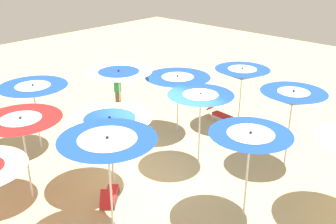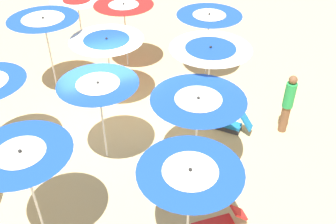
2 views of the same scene
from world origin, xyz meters
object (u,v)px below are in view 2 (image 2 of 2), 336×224
beach_umbrella_2 (190,179)px  beach_umbrella_10 (124,10)px  lounger_1 (216,224)px  lounger_2 (91,88)px  beach_umbrella_8 (210,54)px  beachgoer_0 (288,103)px  beach_umbrella_11 (209,19)px  beach_umbrella_4 (99,89)px  beach_umbrella_7 (107,44)px  beach_umbrella_6 (44,25)px  beach_umbrella_5 (198,105)px  beach_umbrella_9 (78,4)px  beach_umbrella_1 (23,160)px  lounger_0 (230,124)px

beach_umbrella_2 → beach_umbrella_10: beach_umbrella_10 is taller
lounger_1 → lounger_2: size_ratio=1.14×
beach_umbrella_2 → beach_umbrella_8: beach_umbrella_8 is taller
lounger_1 → beachgoer_0: bearing=-141.1°
beach_umbrella_11 → lounger_2: 4.50m
beach_umbrella_4 → beach_umbrella_7: size_ratio=1.07×
beach_umbrella_6 → beach_umbrella_8: beach_umbrella_6 is taller
beach_umbrella_5 → beach_umbrella_9: bearing=98.7°
lounger_2 → beach_umbrella_7: bearing=2.9°
beach_umbrella_5 → beach_umbrella_9: size_ratio=1.02×
lounger_2 → beach_umbrella_4: bearing=-48.2°
beach_umbrella_7 → beach_umbrella_6: bearing=140.1°
beach_umbrella_1 → beach_umbrella_6: (1.36, 5.68, 0.12)m
beach_umbrella_8 → lounger_1: size_ratio=1.97×
beach_umbrella_2 → beach_umbrella_10: bearing=79.9°
beach_umbrella_4 → beach_umbrella_11: (4.52, 2.76, -0.12)m
beach_umbrella_6 → beach_umbrella_7: beach_umbrella_6 is taller
beach_umbrella_1 → beach_umbrella_10: bearing=56.8°
beach_umbrella_4 → lounger_1: (1.51, -3.25, -1.97)m
beach_umbrella_2 → lounger_2: (-0.34, 6.45, -1.77)m
beach_umbrella_2 → lounger_1: bearing=4.4°
beach_umbrella_8 → beach_umbrella_9: bearing=112.1°
beach_umbrella_8 → beach_umbrella_10: beach_umbrella_8 is taller
beach_umbrella_2 → beach_umbrella_10: size_ratio=0.94×
beach_umbrella_8 → lounger_0: beach_umbrella_8 is taller
beach_umbrella_5 → beach_umbrella_1: bearing=-171.9°
beach_umbrella_5 → beach_umbrella_6: (-2.59, 5.12, 0.39)m
beach_umbrella_5 → beach_umbrella_7: beach_umbrella_7 is taller
beach_umbrella_8 → beach_umbrella_6: bearing=137.1°
beach_umbrella_6 → beach_umbrella_8: 5.17m
beach_umbrella_4 → beach_umbrella_9: (0.89, 6.03, -0.19)m
beach_umbrella_4 → beach_umbrella_10: 4.91m
beach_umbrella_10 → lounger_2: (-1.71, -1.28, -1.93)m
lounger_0 → beach_umbrella_11: bearing=-57.0°
beach_umbrella_2 → beach_umbrella_11: bearing=58.2°
beach_umbrella_10 → lounger_2: bearing=-143.2°
lounger_2 → beachgoer_0: bearing=7.0°
beach_umbrella_11 → beach_umbrella_4: bearing=-148.5°
beachgoer_0 → beach_umbrella_6: bearing=58.8°
beach_umbrella_6 → beach_umbrella_11: 5.23m
beach_umbrella_2 → beach_umbrella_10: 7.85m
beach_umbrella_10 → lounger_1: beach_umbrella_10 is taller
beach_umbrella_10 → beach_umbrella_2: bearing=-100.1°
lounger_0 → beach_umbrella_5: bearing=77.6°
lounger_1 → beachgoer_0: 4.20m
beach_umbrella_11 → lounger_1: (-3.01, -6.01, -1.85)m
beach_umbrella_6 → lounger_0: bearing=-45.4°
beach_umbrella_2 → beach_umbrella_7: bearing=88.1°
beach_umbrella_2 → lounger_1: beach_umbrella_2 is taller
beach_umbrella_8 → beach_umbrella_11: beach_umbrella_8 is taller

